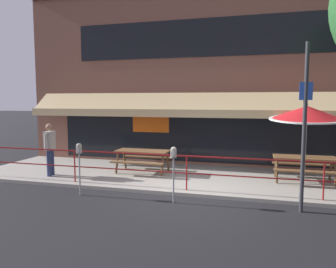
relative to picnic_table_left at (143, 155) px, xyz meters
The scene contains 11 objects.
ground_plane 2.91m from the picnic_table_left, 47.21° to the right, with size 120.00×120.00×0.00m, color black.
patio_deck 2.03m from the picnic_table_left, ahead, with size 15.00×4.00×0.10m, color #9E998E.
restaurant_building 3.99m from the picnic_table_left, 48.37° to the left, with size 15.00×1.60×6.97m.
patio_railing 2.61m from the picnic_table_left, 42.72° to the right, with size 13.84×0.04×0.97m.
picnic_table_left is the anchor object (origin of this frame).
picnic_table_centre 5.15m from the picnic_table_left, ahead, with size 1.80×1.42×0.76m.
patio_umbrella_centre 5.35m from the picnic_table_left, ahead, with size 2.14×2.14×2.38m.
pedestrian_walking 3.04m from the picnic_table_left, 155.96° to the right, with size 0.30×0.61×1.71m.
parking_meter_near 2.83m from the picnic_table_left, 107.52° to the right, with size 0.15×0.16×1.42m.
parking_meter_far 3.22m from the picnic_table_left, 56.31° to the right, with size 0.15×0.16×1.42m.
street_sign_pole 5.54m from the picnic_table_left, 27.85° to the right, with size 0.28×0.09×3.84m.
Camera 1 is at (1.84, -8.32, 2.56)m, focal length 35.00 mm.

